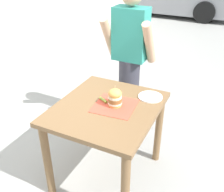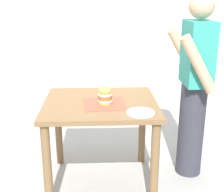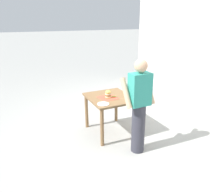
{
  "view_description": "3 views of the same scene",
  "coord_description": "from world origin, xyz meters",
  "px_view_note": "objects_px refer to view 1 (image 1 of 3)",
  "views": [
    {
      "loc": [
        0.87,
        -1.7,
        1.97
      ],
      "look_at": [
        0.0,
        0.1,
        0.84
      ],
      "focal_mm": 42.0,
      "sensor_mm": 36.0,
      "label": 1
    },
    {
      "loc": [
        2.52,
        -0.01,
        1.68
      ],
      "look_at": [
        0.0,
        0.1,
        0.84
      ],
      "focal_mm": 50.0,
      "sensor_mm": 36.0,
      "label": 2
    },
    {
      "loc": [
        1.8,
        3.76,
        2.3
      ],
      "look_at": [
        0.0,
        0.1,
        0.84
      ],
      "focal_mm": 35.0,
      "sensor_mm": 36.0,
      "label": 3
    }
  ],
  "objects_px": {
    "pickle_spear": "(103,100)",
    "diner_across_table": "(130,60)",
    "side_plate_with_forks": "(150,97)",
    "sandwich": "(115,97)",
    "patio_table": "(107,120)"
  },
  "relations": [
    {
      "from": "patio_table",
      "to": "diner_across_table",
      "type": "xyz_separation_m",
      "value": [
        -0.15,
        0.85,
        0.23
      ]
    },
    {
      "from": "pickle_spear",
      "to": "side_plate_with_forks",
      "type": "xyz_separation_m",
      "value": [
        0.35,
        0.25,
        -0.01
      ]
    },
    {
      "from": "patio_table",
      "to": "pickle_spear",
      "type": "height_order",
      "value": "pickle_spear"
    },
    {
      "from": "sandwich",
      "to": "side_plate_with_forks",
      "type": "bearing_deg",
      "value": 49.85
    },
    {
      "from": "patio_table",
      "to": "pickle_spear",
      "type": "xyz_separation_m",
      "value": [
        -0.06,
        0.06,
        0.16
      ]
    },
    {
      "from": "sandwich",
      "to": "diner_across_table",
      "type": "bearing_deg",
      "value": 104.13
    },
    {
      "from": "patio_table",
      "to": "side_plate_with_forks",
      "type": "relative_size",
      "value": 4.39
    },
    {
      "from": "pickle_spear",
      "to": "diner_across_table",
      "type": "bearing_deg",
      "value": 95.95
    },
    {
      "from": "pickle_spear",
      "to": "side_plate_with_forks",
      "type": "bearing_deg",
      "value": 35.72
    },
    {
      "from": "patio_table",
      "to": "diner_across_table",
      "type": "height_order",
      "value": "diner_across_table"
    },
    {
      "from": "side_plate_with_forks",
      "to": "diner_across_table",
      "type": "relative_size",
      "value": 0.13
    },
    {
      "from": "pickle_spear",
      "to": "diner_across_table",
      "type": "relative_size",
      "value": 0.06
    },
    {
      "from": "patio_table",
      "to": "pickle_spear",
      "type": "relative_size",
      "value": 9.79
    },
    {
      "from": "side_plate_with_forks",
      "to": "pickle_spear",
      "type": "bearing_deg",
      "value": -144.28
    },
    {
      "from": "side_plate_with_forks",
      "to": "diner_across_table",
      "type": "bearing_deg",
      "value": 128.48
    }
  ]
}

